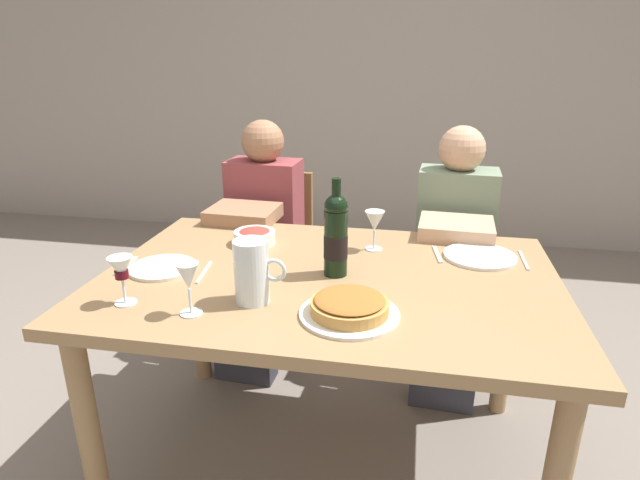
{
  "coord_description": "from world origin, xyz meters",
  "views": [
    {
      "loc": [
        0.27,
        -1.56,
        1.47
      ],
      "look_at": [
        -0.04,
        0.06,
        0.86
      ],
      "focal_mm": 29.39,
      "sensor_mm": 36.0,
      "label": 1
    }
  ],
  "objects_px": {
    "dinner_plate_left_setting": "(163,268)",
    "dinner_plate_right_setting": "(480,256)",
    "water_pitcher": "(252,275)",
    "diner_right": "(453,254)",
    "wine_glass_left_diner": "(121,270)",
    "chair_right": "(451,260)",
    "chair_left": "(274,245)",
    "salad_bowl": "(255,236)",
    "wine_glass_right_diner": "(375,222)",
    "wine_glass_centre": "(188,278)",
    "dining_table": "(328,300)",
    "diner_left": "(258,239)",
    "wine_bottle": "(336,235)",
    "baked_tart": "(349,307)"
  },
  "relations": [
    {
      "from": "dining_table",
      "to": "wine_bottle",
      "type": "height_order",
      "value": "wine_bottle"
    },
    {
      "from": "diner_right",
      "to": "dining_table",
      "type": "bearing_deg",
      "value": 58.71
    },
    {
      "from": "wine_glass_right_diner",
      "to": "wine_glass_left_diner",
      "type": "bearing_deg",
      "value": -139.55
    },
    {
      "from": "dinner_plate_left_setting",
      "to": "wine_glass_left_diner",
      "type": "bearing_deg",
      "value": -87.64
    },
    {
      "from": "dinner_plate_left_setting",
      "to": "diner_left",
      "type": "height_order",
      "value": "diner_left"
    },
    {
      "from": "dinner_plate_right_setting",
      "to": "diner_right",
      "type": "bearing_deg",
      "value": 99.3
    },
    {
      "from": "water_pitcher",
      "to": "dinner_plate_right_setting",
      "type": "relative_size",
      "value": 0.75
    },
    {
      "from": "salad_bowl",
      "to": "wine_glass_left_diner",
      "type": "relative_size",
      "value": 1.08
    },
    {
      "from": "water_pitcher",
      "to": "wine_glass_right_diner",
      "type": "height_order",
      "value": "water_pitcher"
    },
    {
      "from": "water_pitcher",
      "to": "chair_left",
      "type": "distance_m",
      "value": 1.22
    },
    {
      "from": "wine_glass_right_diner",
      "to": "chair_left",
      "type": "bearing_deg",
      "value": 131.6
    },
    {
      "from": "diner_left",
      "to": "chair_right",
      "type": "xyz_separation_m",
      "value": [
        0.91,
        0.21,
        -0.12
      ]
    },
    {
      "from": "wine_glass_left_diner",
      "to": "dinner_plate_left_setting",
      "type": "bearing_deg",
      "value": 92.36
    },
    {
      "from": "wine_bottle",
      "to": "chair_right",
      "type": "height_order",
      "value": "wine_bottle"
    },
    {
      "from": "water_pitcher",
      "to": "baked_tart",
      "type": "distance_m",
      "value": 0.3
    },
    {
      "from": "diner_left",
      "to": "diner_right",
      "type": "height_order",
      "value": "same"
    },
    {
      "from": "salad_bowl",
      "to": "chair_left",
      "type": "distance_m",
      "value": 0.74
    },
    {
      "from": "water_pitcher",
      "to": "salad_bowl",
      "type": "relative_size",
      "value": 1.21
    },
    {
      "from": "chair_right",
      "to": "dinner_plate_right_setting",
      "type": "bearing_deg",
      "value": 98.07
    },
    {
      "from": "dining_table",
      "to": "wine_glass_right_diner",
      "type": "bearing_deg",
      "value": 64.95
    },
    {
      "from": "dinner_plate_right_setting",
      "to": "chair_right",
      "type": "bearing_deg",
      "value": 94.83
    },
    {
      "from": "water_pitcher",
      "to": "chair_right",
      "type": "relative_size",
      "value": 0.22
    },
    {
      "from": "dinner_plate_left_setting",
      "to": "dinner_plate_right_setting",
      "type": "bearing_deg",
      "value": 16.09
    },
    {
      "from": "dining_table",
      "to": "wine_glass_centre",
      "type": "relative_size",
      "value": 9.74
    },
    {
      "from": "dinner_plate_left_setting",
      "to": "dinner_plate_right_setting",
      "type": "distance_m",
      "value": 1.12
    },
    {
      "from": "diner_left",
      "to": "dining_table",
      "type": "bearing_deg",
      "value": 127.09
    },
    {
      "from": "dinner_plate_left_setting",
      "to": "chair_right",
      "type": "height_order",
      "value": "chair_right"
    },
    {
      "from": "salad_bowl",
      "to": "wine_glass_centre",
      "type": "xyz_separation_m",
      "value": [
        -0.01,
        -0.58,
        0.08
      ]
    },
    {
      "from": "baked_tart",
      "to": "chair_left",
      "type": "xyz_separation_m",
      "value": [
        -0.55,
        1.17,
        -0.29
      ]
    },
    {
      "from": "wine_bottle",
      "to": "diner_right",
      "type": "bearing_deg",
      "value": 56.2
    },
    {
      "from": "wine_glass_centre",
      "to": "water_pitcher",
      "type": "bearing_deg",
      "value": 36.03
    },
    {
      "from": "wine_glass_centre",
      "to": "chair_right",
      "type": "xyz_separation_m",
      "value": [
        0.79,
        1.22,
        -0.37
      ]
    },
    {
      "from": "wine_glass_centre",
      "to": "diner_right",
      "type": "xyz_separation_m",
      "value": [
        0.78,
        0.98,
        -0.25
      ]
    },
    {
      "from": "chair_right",
      "to": "wine_bottle",
      "type": "bearing_deg",
      "value": 66.67
    },
    {
      "from": "diner_left",
      "to": "chair_left",
      "type": "bearing_deg",
      "value": -89.49
    },
    {
      "from": "wine_glass_left_diner",
      "to": "wine_glass_centre",
      "type": "distance_m",
      "value": 0.22
    },
    {
      "from": "wine_glass_right_diner",
      "to": "wine_glass_centre",
      "type": "distance_m",
      "value": 0.76
    },
    {
      "from": "wine_glass_left_diner",
      "to": "chair_right",
      "type": "distance_m",
      "value": 1.6
    },
    {
      "from": "wine_bottle",
      "to": "dinner_plate_right_setting",
      "type": "height_order",
      "value": "wine_bottle"
    },
    {
      "from": "chair_left",
      "to": "chair_right",
      "type": "xyz_separation_m",
      "value": [
        0.9,
        -0.03,
        0.0
      ]
    },
    {
      "from": "salad_bowl",
      "to": "wine_glass_left_diner",
      "type": "xyz_separation_m",
      "value": [
        -0.22,
        -0.55,
        0.07
      ]
    },
    {
      "from": "dining_table",
      "to": "water_pitcher",
      "type": "distance_m",
      "value": 0.34
    },
    {
      "from": "dining_table",
      "to": "baked_tart",
      "type": "distance_m",
      "value": 0.31
    },
    {
      "from": "water_pitcher",
      "to": "dinner_plate_left_setting",
      "type": "xyz_separation_m",
      "value": [
        -0.38,
        0.17,
        -0.08
      ]
    },
    {
      "from": "diner_left",
      "to": "wine_glass_left_diner",
      "type": "bearing_deg",
      "value": 87.36
    },
    {
      "from": "wine_glass_left_diner",
      "to": "chair_left",
      "type": "distance_m",
      "value": 1.28
    },
    {
      "from": "wine_bottle",
      "to": "baked_tart",
      "type": "distance_m",
      "value": 0.31
    },
    {
      "from": "chair_right",
      "to": "wine_glass_right_diner",
      "type": "bearing_deg",
      "value": 64.99
    },
    {
      "from": "salad_bowl",
      "to": "dinner_plate_right_setting",
      "type": "xyz_separation_m",
      "value": [
        0.84,
        0.01,
        -0.02
      ]
    },
    {
      "from": "water_pitcher",
      "to": "diner_right",
      "type": "distance_m",
      "value": 1.1
    }
  ]
}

